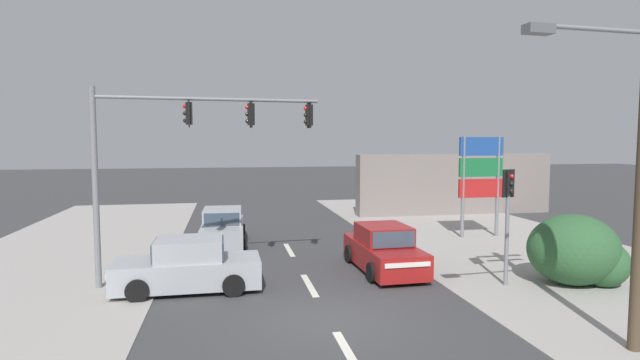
{
  "coord_description": "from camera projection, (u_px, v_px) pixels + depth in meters",
  "views": [
    {
      "loc": [
        -2.45,
        -11.76,
        4.44
      ],
      "look_at": [
        0.52,
        4.0,
        3.15
      ],
      "focal_mm": 28.0,
      "sensor_mm": 36.0,
      "label": 1
    }
  ],
  "objects": [
    {
      "name": "ground_plane",
      "position": [
        329.0,
        320.0,
        12.32
      ],
      "size": [
        140.0,
        140.0,
        0.0
      ],
      "primitive_type": "plane",
      "color": "#3A3A3D"
    },
    {
      "name": "lane_dash_near",
      "position": [
        349.0,
        354.0,
        10.36
      ],
      "size": [
        0.2,
        2.4,
        0.01
      ],
      "primitive_type": "cube",
      "color": "silver",
      "rests_on": "ground"
    },
    {
      "name": "lane_dash_mid",
      "position": [
        309.0,
        285.0,
        15.26
      ],
      "size": [
        0.2,
        2.4,
        0.01
      ],
      "primitive_type": "cube",
      "color": "silver",
      "rests_on": "ground"
    },
    {
      "name": "lane_dash_far",
      "position": [
        289.0,
        250.0,
        20.16
      ],
      "size": [
        0.2,
        2.4,
        0.01
      ],
      "primitive_type": "cube",
      "color": "silver",
      "rests_on": "ground"
    },
    {
      "name": "kerb_right_verge",
      "position": [
        592.0,
        279.0,
        15.94
      ],
      "size": [
        10.0,
        44.0,
        0.02
      ],
      "primitive_type": "cube",
      "color": "#A39E99",
      "rests_on": "ground"
    },
    {
      "name": "kerb_left_verge",
      "position": [
        19.0,
        291.0,
        14.67
      ],
      "size": [
        8.0,
        40.0,
        0.02
      ],
      "primitive_type": "cube",
      "color": "#A39E99",
      "rests_on": "ground"
    },
    {
      "name": "utility_pole_foreground_right",
      "position": [
        640.0,
        116.0,
        10.08
      ],
      "size": [
        3.78,
        0.46,
        9.14
      ],
      "color": "#4C3D2B",
      "rests_on": "ground"
    },
    {
      "name": "traffic_signal_mast",
      "position": [
        178.0,
        143.0,
        15.25
      ],
      "size": [
        6.87,
        0.9,
        6.0
      ],
      "color": "slate",
      "rests_on": "ground"
    },
    {
      "name": "pedestal_signal_right_kerb",
      "position": [
        508.0,
        207.0,
        15.01
      ],
      "size": [
        0.44,
        0.31,
        3.56
      ],
      "color": "slate",
      "rests_on": "ground"
    },
    {
      "name": "shopping_plaza_sign",
      "position": [
        481.0,
        172.0,
        22.59
      ],
      "size": [
        2.1,
        0.16,
        4.6
      ],
      "color": "slate",
      "rests_on": "ground"
    },
    {
      "name": "roadside_bush",
      "position": [
        578.0,
        252.0,
        15.25
      ],
      "size": [
        2.89,
        2.48,
        2.17
      ],
      "color": "#2D5B33",
      "rests_on": "ground"
    },
    {
      "name": "shopfront_wall_far",
      "position": [
        455.0,
        184.0,
        29.88
      ],
      "size": [
        12.0,
        1.0,
        3.6
      ],
      "primitive_type": "cube",
      "color": "gray",
      "rests_on": "ground"
    },
    {
      "name": "sedan_crossing_left",
      "position": [
        384.0,
        250.0,
        16.93
      ],
      "size": [
        1.98,
        4.28,
        1.56
      ],
      "color": "maroon",
      "rests_on": "ground"
    },
    {
      "name": "sedan_kerbside_parked",
      "position": [
        223.0,
        228.0,
        21.15
      ],
      "size": [
        1.99,
        4.29,
        1.56
      ],
      "color": "#A3A8AD",
      "rests_on": "ground"
    },
    {
      "name": "sedan_oncoming_mid",
      "position": [
        188.0,
        267.0,
        14.69
      ],
      "size": [
        4.25,
        1.92,
        1.56
      ],
      "color": "#A3A8AD",
      "rests_on": "ground"
    }
  ]
}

